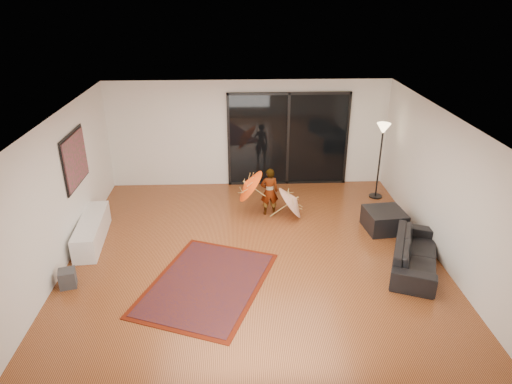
{
  "coord_description": "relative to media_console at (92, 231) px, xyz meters",
  "views": [
    {
      "loc": [
        -0.28,
        -7.53,
        4.76
      ],
      "look_at": [
        0.06,
        0.51,
        1.1
      ],
      "focal_mm": 32.0,
      "sensor_mm": 36.0,
      "label": 1
    }
  ],
  "objects": [
    {
      "name": "parasol_white",
      "position": [
        4.26,
        0.92,
        0.26
      ],
      "size": [
        0.64,
        0.8,
        0.92
      ],
      "rotation": [
        0.0,
        0.92,
        0.0
      ],
      "color": "silver",
      "rests_on": "floor"
    },
    {
      "name": "ottoman",
      "position": [
        6.05,
        0.24,
        -0.02
      ],
      "size": [
        0.85,
        0.85,
        0.44
      ],
      "primitive_type": "cube",
      "rotation": [
        0.0,
        0.0,
        0.11
      ],
      "color": "black",
      "rests_on": "floor"
    },
    {
      "name": "floor",
      "position": [
        3.25,
        -0.65,
        -0.24
      ],
      "size": [
        7.0,
        7.0,
        0.0
      ],
      "primitive_type": "plane",
      "color": "#9E532B",
      "rests_on": "ground"
    },
    {
      "name": "ceiling",
      "position": [
        3.25,
        -0.65,
        2.46
      ],
      "size": [
        7.0,
        7.0,
        0.0
      ],
      "primitive_type": "plane",
      "rotation": [
        3.14,
        0.0,
        0.0
      ],
      "color": "white",
      "rests_on": "wall_back"
    },
    {
      "name": "wall_right",
      "position": [
        6.75,
        -0.65,
        1.11
      ],
      "size": [
        0.0,
        7.0,
        7.0
      ],
      "primitive_type": "plane",
      "rotation": [
        1.57,
        0.0,
        -1.57
      ],
      "color": "silver",
      "rests_on": "floor"
    },
    {
      "name": "floor_lamp",
      "position": [
        6.35,
        1.88,
        1.23
      ],
      "size": [
        0.32,
        0.32,
        1.86
      ],
      "color": "black",
      "rests_on": "floor"
    },
    {
      "name": "media_console",
      "position": [
        0.0,
        0.0,
        0.0
      ],
      "size": [
        0.59,
        1.79,
        0.49
      ],
      "primitive_type": "cube",
      "rotation": [
        0.0,
        0.0,
        0.09
      ],
      "color": "white",
      "rests_on": "floor"
    },
    {
      "name": "child",
      "position": [
        3.66,
        1.07,
        0.31
      ],
      "size": [
        0.42,
        0.3,
        1.11
      ],
      "primitive_type": "imported",
      "rotation": [
        0.0,
        0.0,
        3.22
      ],
      "color": "#999999",
      "rests_on": "floor"
    },
    {
      "name": "sliding_door",
      "position": [
        4.25,
        2.82,
        0.96
      ],
      "size": [
        3.06,
        0.07,
        2.4
      ],
      "color": "black",
      "rests_on": "wall_back"
    },
    {
      "name": "wall_front",
      "position": [
        3.25,
        -4.15,
        1.11
      ],
      "size": [
        7.0,
        0.0,
        7.0
      ],
      "primitive_type": "plane",
      "rotation": [
        -1.57,
        0.0,
        0.0
      ],
      "color": "silver",
      "rests_on": "floor"
    },
    {
      "name": "persian_rug",
      "position": [
        2.39,
        -1.57,
        -0.23
      ],
      "size": [
        2.64,
        3.06,
        0.02
      ],
      "rotation": [
        0.0,
        0.0,
        -0.36
      ],
      "color": "#4F1306",
      "rests_on": "floor"
    },
    {
      "name": "speaker",
      "position": [
        0.0,
        -1.52,
        -0.09
      ],
      "size": [
        0.34,
        0.34,
        0.31
      ],
      "primitive_type": "cube",
      "rotation": [
        0.0,
        0.0,
        0.27
      ],
      "color": "#424244",
      "rests_on": "floor"
    },
    {
      "name": "sofa",
      "position": [
        6.2,
        -1.18,
        0.04
      ],
      "size": [
        1.42,
        2.06,
        0.56
      ],
      "primitive_type": "imported",
      "rotation": [
        0.0,
        0.0,
        1.18
      ],
      "color": "black",
      "rests_on": "floor"
    },
    {
      "name": "wall_back",
      "position": [
        3.25,
        2.85,
        1.11
      ],
      "size": [
        7.0,
        0.0,
        7.0
      ],
      "primitive_type": "plane",
      "rotation": [
        1.57,
        0.0,
        0.0
      ],
      "color": "silver",
      "rests_on": "floor"
    },
    {
      "name": "painting",
      "position": [
        -0.21,
        0.35,
        1.41
      ],
      "size": [
        0.04,
        1.28,
        1.08
      ],
      "color": "black",
      "rests_on": "wall_left"
    },
    {
      "name": "wall_left",
      "position": [
        -0.25,
        -0.65,
        1.11
      ],
      "size": [
        0.0,
        7.0,
        7.0
      ],
      "primitive_type": "plane",
      "rotation": [
        1.57,
        0.0,
        1.57
      ],
      "color": "silver",
      "rests_on": "floor"
    },
    {
      "name": "parasol_orange",
      "position": [
        3.11,
        1.02,
        0.49
      ],
      "size": [
        0.63,
        0.81,
        0.87
      ],
      "rotation": [
        0.0,
        -0.92,
        0.0
      ],
      "color": "#FF490D",
      "rests_on": "child"
    }
  ]
}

